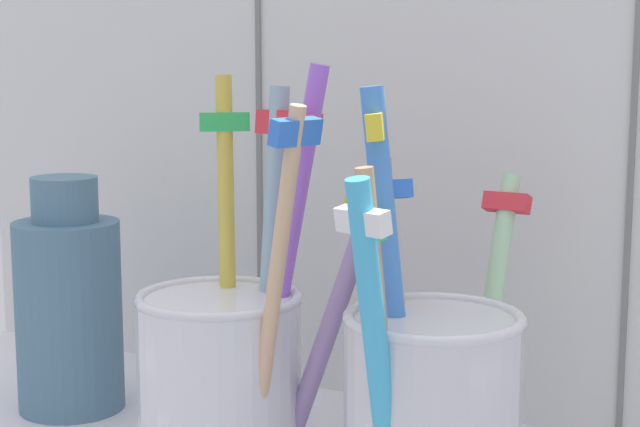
{
  "coord_description": "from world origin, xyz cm",
  "views": [
    {
      "loc": [
        22.0,
        -40.3,
        21.81
      ],
      "look_at": [
        0.0,
        -0.92,
        14.54
      ],
      "focal_mm": 58.62,
      "sensor_mm": 36.0,
      "label": 1
    }
  ],
  "objects": [
    {
      "name": "toothbrush_cup_left",
      "position": [
        -5.18,
        -0.74,
        6.95
      ],
      "size": [
        11.94,
        7.94,
        19.05
      ],
      "color": "white",
      "rests_on": "counter_slab"
    },
    {
      "name": "tile_wall_back",
      "position": [
        0.0,
        12.0,
        22.5
      ],
      "size": [
        64.0,
        2.2,
        45.0
      ],
      "color": "silver",
      "rests_on": "ground"
    },
    {
      "name": "toothbrush_cup_right",
      "position": [
        5.33,
        -0.94,
        7.01
      ],
      "size": [
        8.25,
        13.74,
        18.22
      ],
      "color": "silver",
      "rests_on": "counter_slab"
    },
    {
      "name": "ceramic_vase",
      "position": [
        -16.99,
        1.36,
        7.75
      ],
      "size": [
        5.76,
        5.76,
        12.87
      ],
      "color": "slate",
      "rests_on": "counter_slab"
    }
  ]
}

